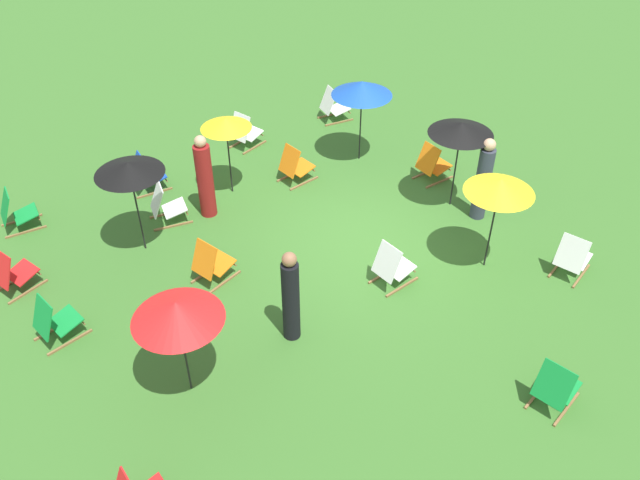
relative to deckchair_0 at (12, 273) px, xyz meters
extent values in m
plane|color=#386B28|center=(-2.44, -5.84, -0.37)|extent=(40.00, 40.00, 0.00)
cube|color=olive|center=(-0.19, -0.12, -0.35)|extent=(0.26, 0.74, 0.04)
cube|color=olive|center=(0.23, 0.01, -0.35)|extent=(0.26, 0.74, 0.04)
cube|color=red|center=(0.04, -0.15, -0.10)|extent=(0.59, 0.55, 0.13)
cube|color=red|center=(-0.04, 0.14, 0.18)|extent=(0.53, 0.38, 0.57)
cylinder|color=olive|center=(0.10, -0.34, -0.17)|extent=(0.43, 0.16, 0.03)
cube|color=olive|center=(-7.12, -5.57, -0.35)|extent=(0.19, 0.75, 0.04)
cube|color=olive|center=(-6.69, -5.47, -0.35)|extent=(0.19, 0.75, 0.04)
cube|color=#148C38|center=(-6.88, -5.62, -0.10)|extent=(0.56, 0.52, 0.13)
cube|color=#148C38|center=(-6.95, -5.32, 0.18)|extent=(0.52, 0.34, 0.57)
cylinder|color=olive|center=(-6.84, -5.81, -0.17)|extent=(0.44, 0.12, 0.03)
cube|color=olive|center=(-0.18, -5.85, -0.35)|extent=(0.10, 0.76, 0.04)
cube|color=olive|center=(0.26, -5.81, -0.35)|extent=(0.10, 0.76, 0.04)
cube|color=orange|center=(0.05, -5.93, -0.10)|extent=(0.52, 0.47, 0.13)
cube|color=orange|center=(0.02, -5.63, 0.18)|extent=(0.50, 0.29, 0.57)
cylinder|color=olive|center=(0.07, -6.13, -0.17)|extent=(0.44, 0.07, 0.03)
cube|color=olive|center=(1.72, -5.78, -0.35)|extent=(0.24, 0.74, 0.04)
cube|color=olive|center=(2.14, -5.67, -0.35)|extent=(0.24, 0.74, 0.04)
cube|color=white|center=(1.95, -5.82, -0.10)|extent=(0.58, 0.54, 0.13)
cube|color=white|center=(1.88, -5.53, 0.18)|extent=(0.53, 0.37, 0.57)
cylinder|color=olive|center=(2.01, -6.01, -0.17)|extent=(0.43, 0.14, 0.03)
cube|color=olive|center=(-3.83, -5.38, -0.35)|extent=(0.08, 0.76, 0.04)
cube|color=olive|center=(-3.40, -5.35, -0.35)|extent=(0.08, 0.76, 0.04)
cube|color=white|center=(-3.61, -5.47, -0.10)|extent=(0.51, 0.46, 0.13)
cube|color=white|center=(-3.63, -5.17, 0.18)|extent=(0.49, 0.28, 0.57)
cylinder|color=olive|center=(-3.60, -5.66, -0.17)|extent=(0.44, 0.05, 0.03)
cube|color=olive|center=(-1.76, -0.30, -0.35)|extent=(0.16, 0.76, 0.04)
cube|color=olive|center=(-1.33, -0.23, -0.35)|extent=(0.16, 0.76, 0.04)
cube|color=#148C38|center=(-1.53, -0.36, -0.10)|extent=(0.54, 0.50, 0.13)
cube|color=#148C38|center=(-1.58, -0.07, 0.18)|extent=(0.51, 0.32, 0.57)
cylinder|color=olive|center=(-1.49, -0.56, -0.17)|extent=(0.44, 0.10, 0.03)
cube|color=olive|center=(1.54, -8.08, -0.35)|extent=(0.17, 0.75, 0.04)
cube|color=olive|center=(1.98, -8.16, -0.35)|extent=(0.17, 0.75, 0.04)
cube|color=white|center=(1.74, -8.22, -0.10)|extent=(0.55, 0.51, 0.13)
cube|color=white|center=(1.79, -7.93, 0.18)|extent=(0.52, 0.33, 0.57)
cylinder|color=olive|center=(1.70, -8.42, -0.17)|extent=(0.44, 0.11, 0.03)
cube|color=olive|center=(-5.46, -8.12, -0.35)|extent=(0.24, 0.74, 0.04)
cube|color=olive|center=(-5.03, -8.00, -0.35)|extent=(0.24, 0.74, 0.04)
cube|color=white|center=(-5.22, -8.16, -0.10)|extent=(0.58, 0.55, 0.13)
cube|color=white|center=(-5.30, -7.87, 0.18)|extent=(0.53, 0.37, 0.57)
cylinder|color=olive|center=(-5.16, -8.35, -0.17)|extent=(0.43, 0.15, 0.03)
cube|color=olive|center=(-1.82, -8.21, -0.35)|extent=(0.05, 0.76, 0.04)
cube|color=olive|center=(-1.38, -8.22, -0.35)|extent=(0.05, 0.76, 0.04)
cube|color=orange|center=(-1.60, -8.31, -0.10)|extent=(0.49, 0.44, 0.13)
cube|color=orange|center=(-1.59, -8.01, 0.18)|extent=(0.48, 0.25, 0.57)
cylinder|color=olive|center=(-1.60, -8.51, -0.17)|extent=(0.44, 0.04, 0.03)
cube|color=olive|center=(1.53, -0.58, -0.35)|extent=(0.12, 0.76, 0.04)
cube|color=olive|center=(1.97, -0.63, -0.35)|extent=(0.12, 0.76, 0.04)
cube|color=#148C38|center=(1.74, -0.70, -0.10)|extent=(0.53, 0.48, 0.13)
cube|color=#148C38|center=(1.78, -0.41, 0.18)|extent=(0.50, 0.30, 0.57)
cylinder|color=olive|center=(1.72, -0.90, -0.17)|extent=(0.44, 0.08, 0.03)
cube|color=olive|center=(1.33, -3.13, -0.35)|extent=(0.12, 0.76, 0.04)
cube|color=olive|center=(1.77, -3.18, -0.35)|extent=(0.12, 0.76, 0.04)
cube|color=#1947B7|center=(1.54, -3.26, -0.10)|extent=(0.52, 0.48, 0.13)
cube|color=#1947B7|center=(1.57, -2.96, 0.18)|extent=(0.50, 0.30, 0.57)
cylinder|color=olive|center=(1.52, -3.46, -0.17)|extent=(0.44, 0.07, 0.03)
cube|color=olive|center=(-1.94, -2.96, -0.35)|extent=(0.23, 0.74, 0.04)
cube|color=olive|center=(-1.52, -2.84, -0.35)|extent=(0.23, 0.74, 0.04)
cube|color=orange|center=(-1.70, -3.00, -0.10)|extent=(0.58, 0.54, 0.13)
cube|color=orange|center=(-1.78, -2.71, 0.18)|extent=(0.53, 0.36, 0.57)
cylinder|color=olive|center=(-1.65, -3.19, -0.17)|extent=(0.43, 0.14, 0.03)
cube|color=olive|center=(0.07, -2.95, -0.35)|extent=(0.22, 0.75, 0.04)
cube|color=olive|center=(0.49, -3.06, -0.35)|extent=(0.22, 0.75, 0.04)
cube|color=white|center=(0.26, -3.10, -0.10)|extent=(0.57, 0.54, 0.13)
cube|color=white|center=(0.33, -2.81, 0.18)|extent=(0.53, 0.36, 0.57)
cylinder|color=olive|center=(0.21, -3.30, -0.17)|extent=(0.43, 0.13, 0.03)
cylinder|color=black|center=(-3.66, -1.44, 0.48)|extent=(0.03, 0.03, 1.69)
cone|color=red|center=(-3.66, -1.44, 1.20)|extent=(1.26, 1.26, 0.31)
cylinder|color=black|center=(-0.23, -2.24, 0.54)|extent=(0.03, 0.03, 1.83)
cone|color=black|center=(-0.23, -2.24, 1.37)|extent=(1.20, 1.20, 0.22)
cylinder|color=black|center=(-4.23, -6.98, 0.53)|extent=(0.03, 0.03, 1.81)
cone|color=yellow|center=(-4.23, -6.98, 1.33)|extent=(1.18, 1.18, 0.26)
cylinder|color=black|center=(0.48, -4.49, 0.47)|extent=(0.03, 0.03, 1.67)
cone|color=yellow|center=(0.48, -4.49, 1.21)|extent=(1.00, 1.00, 0.22)
cylinder|color=black|center=(-0.03, -7.45, 0.54)|extent=(0.03, 0.03, 1.81)
cone|color=#194CB2|center=(-0.03, -7.45, 1.32)|extent=(1.29, 1.29, 0.30)
cylinder|color=black|center=(-2.51, -7.84, 0.54)|extent=(0.03, 0.03, 1.82)
cone|color=black|center=(-2.51, -7.84, 1.36)|extent=(1.23, 1.23, 0.23)
cylinder|color=#333847|center=(-3.11, -7.98, 0.38)|extent=(0.34, 0.34, 1.50)
sphere|color=tan|center=(-3.11, -7.98, 1.23)|extent=(0.24, 0.24, 0.24)
cylinder|color=maroon|center=(0.06, -3.73, 0.39)|extent=(0.39, 0.39, 1.52)
sphere|color=tan|center=(0.06, -3.73, 1.26)|extent=(0.23, 0.23, 0.23)
cylinder|color=black|center=(-3.64, -3.23, 0.36)|extent=(0.38, 0.38, 1.46)
sphere|color=#936647|center=(-3.64, -3.23, 1.19)|extent=(0.23, 0.23, 0.23)
camera|label=1|loc=(-9.75, 0.62, 7.23)|focal=36.59mm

